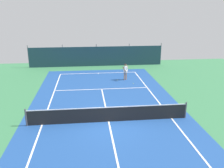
{
  "coord_description": "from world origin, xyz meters",
  "views": [
    {
      "loc": [
        -1.29,
        -13.63,
        6.84
      ],
      "look_at": [
        0.76,
        4.99,
        0.9
      ],
      "focal_mm": 38.4,
      "sensor_mm": 36.0,
      "label": 1
    }
  ],
  "objects_px": {
    "tennis_ball_midcourt": "(133,84)",
    "parked_car": "(74,56)",
    "tennis_net": "(109,114)",
    "tennis_player": "(125,70)",
    "tennis_ball_near_player": "(117,80)"
  },
  "relations": [
    {
      "from": "tennis_ball_midcourt",
      "to": "parked_car",
      "type": "height_order",
      "value": "parked_car"
    },
    {
      "from": "tennis_net",
      "to": "tennis_ball_midcourt",
      "type": "distance_m",
      "value": 8.25
    },
    {
      "from": "tennis_ball_midcourt",
      "to": "parked_car",
      "type": "bearing_deg",
      "value": 120.45
    },
    {
      "from": "tennis_player",
      "to": "parked_car",
      "type": "relative_size",
      "value": 0.38
    },
    {
      "from": "tennis_player",
      "to": "tennis_ball_midcourt",
      "type": "bearing_deg",
      "value": 85.45
    },
    {
      "from": "tennis_net",
      "to": "tennis_player",
      "type": "height_order",
      "value": "tennis_player"
    },
    {
      "from": "tennis_player",
      "to": "tennis_ball_midcourt",
      "type": "relative_size",
      "value": 24.85
    },
    {
      "from": "tennis_ball_near_player",
      "to": "parked_car",
      "type": "distance_m",
      "value": 9.9
    },
    {
      "from": "tennis_player",
      "to": "tennis_ball_near_player",
      "type": "distance_m",
      "value": 1.24
    },
    {
      "from": "tennis_player",
      "to": "tennis_ball_near_player",
      "type": "bearing_deg",
      "value": -16.38
    },
    {
      "from": "tennis_net",
      "to": "parked_car",
      "type": "xyz_separation_m",
      "value": [
        -2.8,
        17.68,
        0.33
      ]
    },
    {
      "from": "tennis_ball_midcourt",
      "to": "tennis_player",
      "type": "bearing_deg",
      "value": 111.3
    },
    {
      "from": "tennis_player",
      "to": "tennis_ball_near_player",
      "type": "xyz_separation_m",
      "value": [
        -0.81,
        -0.14,
        -0.93
      ]
    },
    {
      "from": "tennis_ball_near_player",
      "to": "parked_car",
      "type": "bearing_deg",
      "value": 117.38
    },
    {
      "from": "parked_car",
      "to": "tennis_ball_midcourt",
      "type": "bearing_deg",
      "value": 123.69
    }
  ]
}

